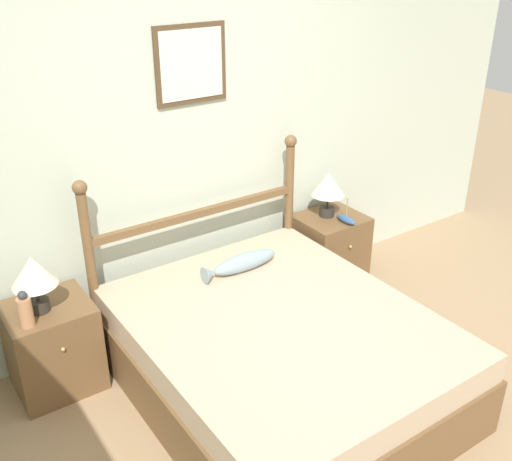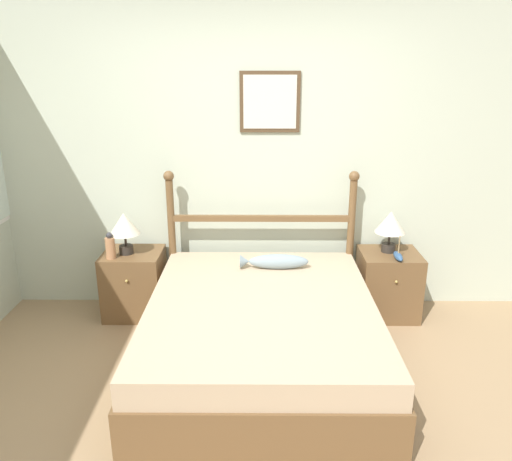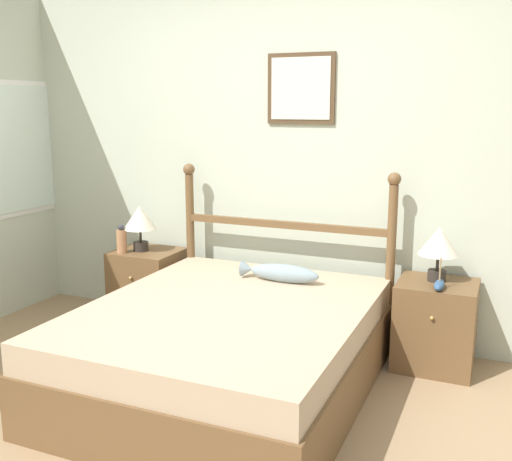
{
  "view_description": "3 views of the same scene",
  "coord_description": "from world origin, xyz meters",
  "px_view_note": "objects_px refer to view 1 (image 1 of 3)",
  "views": [
    {
      "loc": [
        -1.63,
        -1.62,
        2.48
      ],
      "look_at": [
        0.16,
        0.97,
        0.93
      ],
      "focal_mm": 42.0,
      "sensor_mm": 36.0,
      "label": 1
    },
    {
      "loc": [
        0.08,
        -2.44,
        2.04
      ],
      "look_at": [
        0.06,
        1.11,
        0.87
      ],
      "focal_mm": 35.0,
      "sensor_mm": 36.0,
      "label": 2
    },
    {
      "loc": [
        1.56,
        -2.33,
        1.65
      ],
      "look_at": [
        0.12,
        1.02,
        0.89
      ],
      "focal_mm": 42.0,
      "sensor_mm": 36.0,
      "label": 3
    }
  ],
  "objects_px": {
    "bed": "(281,356)",
    "nightstand_left": "(53,346)",
    "table_lamp_left": "(33,274)",
    "model_boat": "(346,219)",
    "nightstand_right": "(329,249)",
    "table_lamp_right": "(328,186)",
    "fish_pillow": "(241,263)",
    "bottle": "(25,310)"
  },
  "relations": [
    {
      "from": "nightstand_left",
      "to": "bottle",
      "type": "xyz_separation_m",
      "value": [
        -0.14,
        -0.13,
        0.38
      ]
    },
    {
      "from": "bed",
      "to": "table_lamp_right",
      "type": "height_order",
      "value": "table_lamp_right"
    },
    {
      "from": "nightstand_left",
      "to": "table_lamp_right",
      "type": "bearing_deg",
      "value": 0.96
    },
    {
      "from": "table_lamp_left",
      "to": "fish_pillow",
      "type": "height_order",
      "value": "table_lamp_left"
    },
    {
      "from": "table_lamp_left",
      "to": "bottle",
      "type": "xyz_separation_m",
      "value": [
        -0.1,
        -0.11,
        -0.14
      ]
    },
    {
      "from": "nightstand_right",
      "to": "fish_pillow",
      "type": "bearing_deg",
      "value": -166.27
    },
    {
      "from": "model_boat",
      "to": "fish_pillow",
      "type": "relative_size",
      "value": 0.36
    },
    {
      "from": "table_lamp_left",
      "to": "nightstand_left",
      "type": "bearing_deg",
      "value": 30.31
    },
    {
      "from": "table_lamp_right",
      "to": "fish_pillow",
      "type": "xyz_separation_m",
      "value": [
        -0.96,
        -0.27,
        -0.23
      ]
    },
    {
      "from": "bed",
      "to": "table_lamp_left",
      "type": "height_order",
      "value": "table_lamp_left"
    },
    {
      "from": "bed",
      "to": "table_lamp_left",
      "type": "bearing_deg",
      "value": 144.66
    },
    {
      "from": "nightstand_left",
      "to": "bottle",
      "type": "relative_size",
      "value": 2.55
    },
    {
      "from": "table_lamp_right",
      "to": "model_boat",
      "type": "xyz_separation_m",
      "value": [
        0.04,
        -0.18,
        -0.21
      ]
    },
    {
      "from": "table_lamp_right",
      "to": "nightstand_left",
      "type": "bearing_deg",
      "value": -179.04
    },
    {
      "from": "nightstand_left",
      "to": "bottle",
      "type": "distance_m",
      "value": 0.42
    },
    {
      "from": "table_lamp_right",
      "to": "bed",
      "type": "bearing_deg",
      "value": -141.37
    },
    {
      "from": "table_lamp_left",
      "to": "bottle",
      "type": "bearing_deg",
      "value": -132.01
    },
    {
      "from": "nightstand_right",
      "to": "table_lamp_left",
      "type": "height_order",
      "value": "table_lamp_left"
    },
    {
      "from": "fish_pillow",
      "to": "table_lamp_left",
      "type": "bearing_deg",
      "value": 170.02
    },
    {
      "from": "nightstand_left",
      "to": "nightstand_right",
      "type": "distance_m",
      "value": 2.16
    },
    {
      "from": "nightstand_right",
      "to": "table_lamp_left",
      "type": "relative_size",
      "value": 1.61
    },
    {
      "from": "nightstand_left",
      "to": "nightstand_right",
      "type": "height_order",
      "value": "same"
    },
    {
      "from": "bottle",
      "to": "bed",
      "type": "bearing_deg",
      "value": -29.4
    },
    {
      "from": "table_lamp_left",
      "to": "fish_pillow",
      "type": "relative_size",
      "value": 0.65
    },
    {
      "from": "nightstand_left",
      "to": "fish_pillow",
      "type": "xyz_separation_m",
      "value": [
        1.19,
        -0.24,
        0.3
      ]
    },
    {
      "from": "model_boat",
      "to": "nightstand_left",
      "type": "bearing_deg",
      "value": 176.32
    },
    {
      "from": "table_lamp_left",
      "to": "model_boat",
      "type": "distance_m",
      "value": 2.24
    },
    {
      "from": "table_lamp_right",
      "to": "bottle",
      "type": "xyz_separation_m",
      "value": [
        -2.29,
        -0.17,
        -0.14
      ]
    },
    {
      "from": "table_lamp_right",
      "to": "bottle",
      "type": "relative_size",
      "value": 1.59
    },
    {
      "from": "table_lamp_right",
      "to": "bottle",
      "type": "distance_m",
      "value": 2.3
    },
    {
      "from": "table_lamp_left",
      "to": "model_boat",
      "type": "height_order",
      "value": "table_lamp_left"
    },
    {
      "from": "nightstand_right",
      "to": "model_boat",
      "type": "xyz_separation_m",
      "value": [
        0.02,
        -0.14,
        0.31
      ]
    },
    {
      "from": "bed",
      "to": "nightstand_left",
      "type": "relative_size",
      "value": 3.41
    },
    {
      "from": "table_lamp_right",
      "to": "model_boat",
      "type": "distance_m",
      "value": 0.28
    },
    {
      "from": "fish_pillow",
      "to": "nightstand_right",
      "type": "bearing_deg",
      "value": 13.73
    },
    {
      "from": "bed",
      "to": "fish_pillow",
      "type": "bearing_deg",
      "value": 79.68
    },
    {
      "from": "bottle",
      "to": "model_boat",
      "type": "xyz_separation_m",
      "value": [
        2.32,
        -0.01,
        -0.07
      ]
    },
    {
      "from": "table_lamp_left",
      "to": "model_boat",
      "type": "relative_size",
      "value": 1.78
    },
    {
      "from": "nightstand_right",
      "to": "fish_pillow",
      "type": "distance_m",
      "value": 1.05
    },
    {
      "from": "bed",
      "to": "nightstand_left",
      "type": "distance_m",
      "value": 1.36
    },
    {
      "from": "nightstand_left",
      "to": "table_lamp_right",
      "type": "xyz_separation_m",
      "value": [
        2.15,
        0.04,
        0.52
      ]
    },
    {
      "from": "bed",
      "to": "nightstand_right",
      "type": "height_order",
      "value": "nightstand_right"
    }
  ]
}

